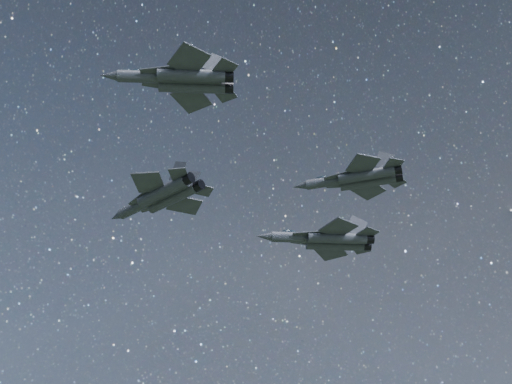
# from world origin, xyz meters

# --- Properties ---
(jet_lead) EXTENTS (17.12, 11.26, 4.40)m
(jet_lead) POSITION_xyz_m (-12.94, 1.19, 144.52)
(jet_lead) COLOR #2B2D36
(jet_left) EXTENTS (19.45, 13.10, 4.91)m
(jet_left) POSITION_xyz_m (6.57, 22.32, 147.02)
(jet_left) COLOR #2B2D36
(jet_right) EXTENTS (15.53, 10.48, 3.91)m
(jet_right) POSITION_xyz_m (-3.79, -16.64, 146.85)
(jet_right) COLOR #2B2D36
(jet_slot) EXTENTS (15.29, 10.89, 3.90)m
(jet_slot) POSITION_xyz_m (13.24, 5.59, 146.03)
(jet_slot) COLOR #2B2D36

